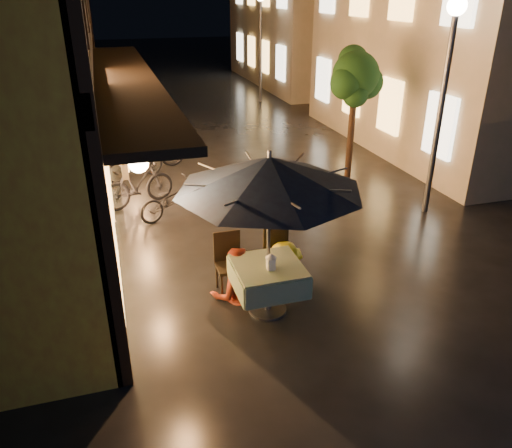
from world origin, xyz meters
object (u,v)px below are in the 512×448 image
object	(u,v)px
person_orange	(234,250)
person_yellow	(285,245)
streetlamp_near	(447,71)
bicycle_0	(173,199)
patio_umbrella	(269,174)
cafe_table	(268,276)
table_lantern	(271,260)

from	to	relation	value
person_orange	person_yellow	distance (m)	0.81
streetlamp_near	bicycle_0	xyz separation A→B (m)	(-5.20, 1.26, -2.51)
streetlamp_near	patio_umbrella	size ratio (longest dim) A/B	1.65
person_orange	bicycle_0	distance (m)	3.30
cafe_table	bicycle_0	xyz separation A→B (m)	(-0.84, 3.76, -0.18)
table_lantern	person_orange	xyz separation A→B (m)	(-0.36, 0.64, -0.12)
patio_umbrella	table_lantern	distance (m)	1.24
person_orange	bicycle_0	world-z (taller)	person_orange
patio_umbrella	person_yellow	bearing A→B (deg)	50.70
streetlamp_near	patio_umbrella	distance (m)	5.08
patio_umbrella	person_orange	size ratio (longest dim) A/B	1.60
bicycle_0	cafe_table	bearing A→B (deg)	168.97
cafe_table	bicycle_0	distance (m)	3.86
streetlamp_near	person_orange	size ratio (longest dim) A/B	2.64
table_lantern	bicycle_0	world-z (taller)	table_lantern
patio_umbrella	person_orange	distance (m)	1.49
patio_umbrella	person_yellow	world-z (taller)	patio_umbrella
bicycle_0	person_orange	bearing A→B (deg)	164.77
cafe_table	person_yellow	bearing A→B (deg)	50.70
person_yellow	table_lantern	bearing A→B (deg)	40.89
patio_umbrella	person_yellow	distance (m)	1.56
cafe_table	person_orange	size ratio (longest dim) A/B	0.62
person_orange	bicycle_0	bearing A→B (deg)	-80.08
patio_umbrella	bicycle_0	bearing A→B (deg)	102.64
bicycle_0	table_lantern	bearing A→B (deg)	168.59
streetlamp_near	person_orange	bearing A→B (deg)	-157.20
streetlamp_near	cafe_table	world-z (taller)	streetlamp_near
table_lantern	bicycle_0	size ratio (longest dim) A/B	0.16
person_yellow	cafe_table	bearing A→B (deg)	35.45
cafe_table	person_yellow	size ratio (longest dim) A/B	0.65
patio_umbrella	bicycle_0	distance (m)	4.23
streetlamp_near	bicycle_0	distance (m)	5.91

